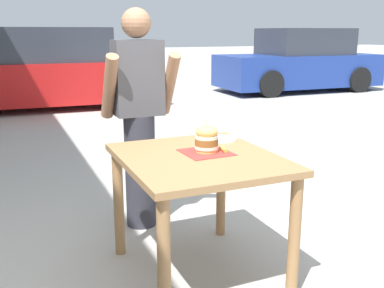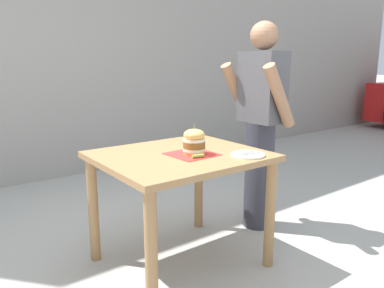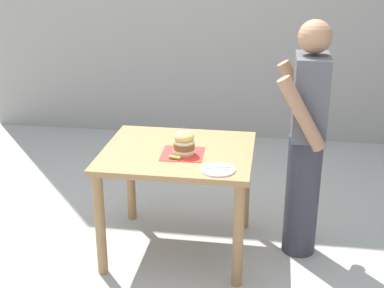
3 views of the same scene
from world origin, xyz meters
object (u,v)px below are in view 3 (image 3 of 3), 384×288
at_px(patio_table, 178,167).
at_px(side_plate_with_forks, 218,170).
at_px(sandwich, 184,143).
at_px(pickle_spear, 175,158).
at_px(diner_across_table, 306,138).

bearing_deg(patio_table, side_plate_with_forks, 45.13).
xyz_separation_m(sandwich, side_plate_with_forks, (0.23, 0.26, -0.08)).
height_order(patio_table, pickle_spear, pickle_spear).
xyz_separation_m(pickle_spear, side_plate_with_forks, (0.13, 0.30, -0.01)).
relative_size(sandwich, side_plate_with_forks, 0.91).
distance_m(patio_table, pickle_spear, 0.23).
bearing_deg(diner_across_table, pickle_spear, -71.56).
xyz_separation_m(side_plate_with_forks, diner_across_table, (-0.42, 0.56, 0.09)).
height_order(patio_table, sandwich, sandwich).
distance_m(pickle_spear, diner_across_table, 0.92).
xyz_separation_m(patio_table, side_plate_with_forks, (0.31, 0.31, 0.14)).
height_order(pickle_spear, diner_across_table, diner_across_table).
bearing_deg(pickle_spear, diner_across_table, 108.44).
height_order(sandwich, diner_across_table, diner_across_table).
relative_size(patio_table, sandwich, 5.20).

